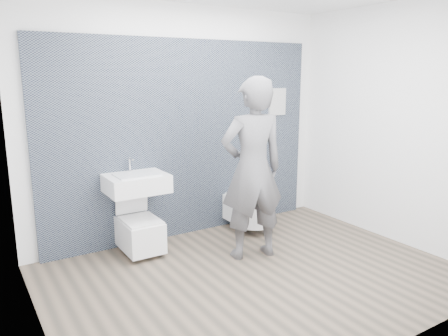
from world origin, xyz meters
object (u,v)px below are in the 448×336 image
washbasin (136,183)px  toilet_rounded (249,209)px  toilet_square (140,232)px  visitor (252,169)px

washbasin → toilet_rounded: (1.47, -0.09, -0.53)m
washbasin → toilet_rounded: bearing=-3.5°
washbasin → toilet_rounded: washbasin is taller
washbasin → toilet_square: 0.57m
toilet_rounded → visitor: 1.07m
toilet_rounded → visitor: size_ratio=0.34×
washbasin → toilet_square: size_ratio=0.84×
washbasin → visitor: bearing=-36.5°
visitor → washbasin: bearing=-25.2°
washbasin → visitor: 1.29m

